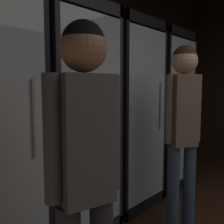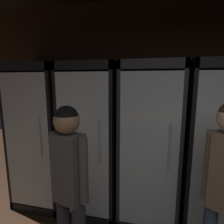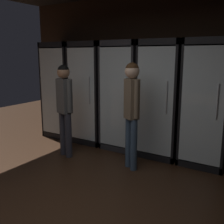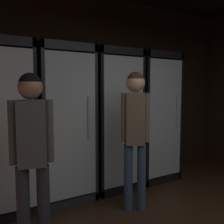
# 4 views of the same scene
# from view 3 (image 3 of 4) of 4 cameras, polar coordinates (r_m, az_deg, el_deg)

# --- Properties ---
(wall_back) EXTENTS (6.00, 0.06, 2.80)m
(wall_back) POSITION_cam_3_polar(r_m,az_deg,el_deg) (4.97, 10.53, 8.09)
(wall_back) COLOR black
(wall_back) RESTS_ON ground
(cooler_far_left) EXTENTS (0.70, 0.66, 1.97)m
(cooler_far_left) POSITION_cam_3_polar(r_m,az_deg,el_deg) (5.85, -10.11, 4.41)
(cooler_far_left) COLOR black
(cooler_far_left) RESTS_ON ground
(cooler_left) EXTENTS (0.70, 0.66, 1.97)m
(cooler_left) POSITION_cam_3_polar(r_m,az_deg,el_deg) (5.38, -4.19, 3.82)
(cooler_left) COLOR black
(cooler_left) RESTS_ON ground
(cooler_center) EXTENTS (0.70, 0.66, 1.97)m
(cooler_center) POSITION_cam_3_polar(r_m,az_deg,el_deg) (4.98, 2.74, 3.27)
(cooler_center) COLOR #2B2B30
(cooler_center) RESTS_ON ground
(cooler_right) EXTENTS (0.70, 0.66, 1.97)m
(cooler_right) POSITION_cam_3_polar(r_m,az_deg,el_deg) (4.66, 10.74, 2.41)
(cooler_right) COLOR black
(cooler_right) RESTS_ON ground
(cooler_far_right) EXTENTS (0.70, 0.66, 1.97)m
(cooler_far_right) POSITION_cam_3_polar(r_m,az_deg,el_deg) (4.45, 19.68, 1.46)
(cooler_far_right) COLOR black
(cooler_far_right) RESTS_ON ground
(shopper_near) EXTENTS (0.29, 0.24, 1.62)m
(shopper_near) POSITION_cam_3_polar(r_m,az_deg,el_deg) (3.98, 4.21, 1.73)
(shopper_near) COLOR #384C66
(shopper_near) RESTS_ON ground
(shopper_far) EXTENTS (0.36, 0.23, 1.57)m
(shopper_far) POSITION_cam_3_polar(r_m,az_deg,el_deg) (4.58, -10.06, 2.09)
(shopper_far) COLOR #2D2D38
(shopper_far) RESTS_ON ground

